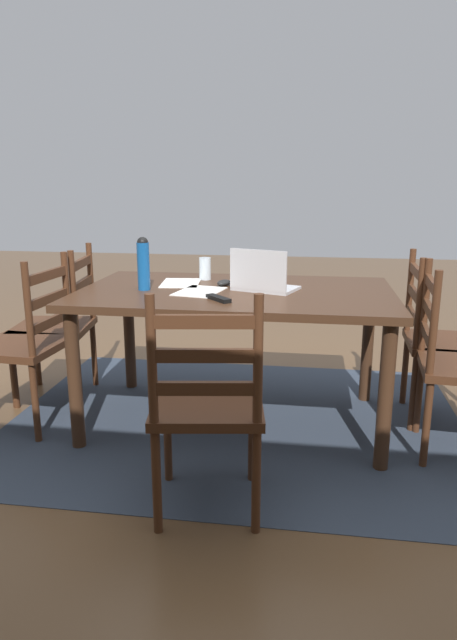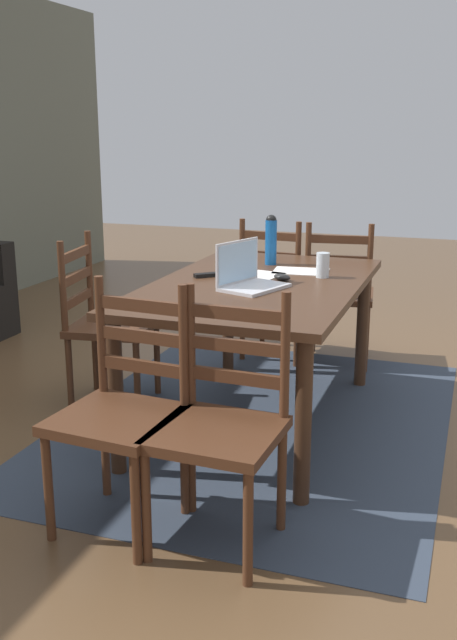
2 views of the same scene
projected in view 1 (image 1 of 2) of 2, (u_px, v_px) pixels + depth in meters
The scene contains 14 objects.
ground_plane at pixel (235, 420), 3.12m from camera, with size 14.00×14.00×0.00m, color brown.
area_rug at pixel (235, 420), 3.12m from camera, with size 2.53×1.94×0.01m, color #333D4C.
dining_table at pixel (236, 305), 2.95m from camera, with size 1.67×1.01×0.76m.
chair_right_near at pixel (60, 326), 3.36m from camera, with size 0.49×0.49×0.95m.
chair_far_head at pixel (207, 406), 2.16m from camera, with size 0.50×0.50×0.95m.
chair_right_far at pixel (26, 345), 2.97m from camera, with size 0.47×0.47×0.95m.
chair_left_near at pixel (440, 341), 3.04m from camera, with size 0.46×0.46×0.95m.
laptop at pixel (263, 280), 2.88m from camera, with size 0.38×0.32×0.23m.
water_bottle at pixel (143, 263), 2.89m from camera, with size 0.07×0.07×0.28m.
drinking_glass at pixel (205, 269), 3.22m from camera, with size 0.07×0.07×0.13m, color silver.
computer_mouse at pixel (224, 283), 3.04m from camera, with size 0.06×0.10×0.03m, color black.
tv_remote at pixel (218, 298), 2.67m from camera, with size 0.04×0.17×0.02m, color black.
paper_stack_left at pixel (199, 291), 2.88m from camera, with size 0.21×0.30×0.00m, color white.
paper_stack_right at pixel (181, 283), 3.11m from camera, with size 0.21×0.30×0.00m, color white.
Camera 1 is at (-0.39, 2.85, 1.33)m, focal length 30.66 mm.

